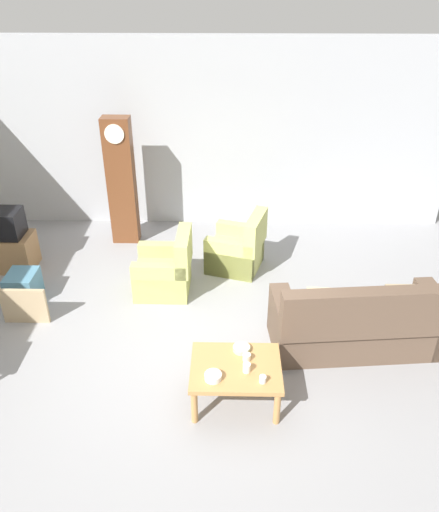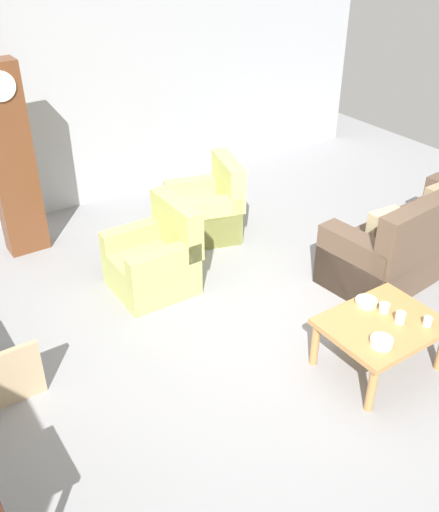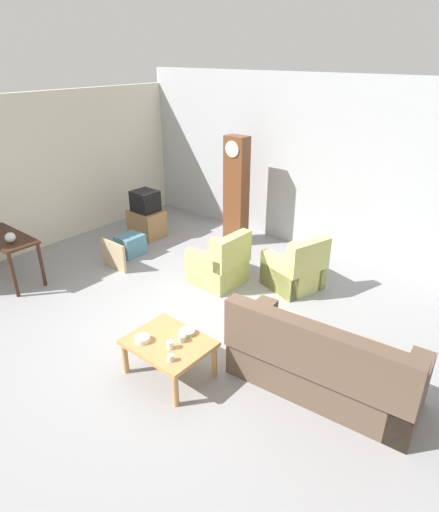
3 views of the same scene
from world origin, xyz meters
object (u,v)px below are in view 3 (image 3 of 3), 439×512
at_px(console_table_dark, 6,243).
at_px(cup_blue_rimmed, 171,358).
at_px(coffee_table_wood, 169,346).
at_px(framed_picture_leaning, 114,255).
at_px(armchair_olive_far, 295,271).
at_px(cup_white_porcelain, 170,345).
at_px(bowl_shallow_green, 187,332).
at_px(grandfather_clock, 236,191).
at_px(tv_stand_cabinet, 147,223).
at_px(tv_crt, 145,201).
at_px(bowl_white_stacked, 142,339).
at_px(storage_box_blue, 130,245).
at_px(cup_cream_tall, 181,339).
at_px(couch_floral, 322,366).
at_px(armchair_olive_near, 220,266).
at_px(glass_dome_cloche, 10,237).

distance_m(console_table_dark, cup_blue_rimmed, 4.04).
height_order(coffee_table_wood, framed_picture_leaning, framed_picture_leaning).
distance_m(armchair_olive_far, cup_white_porcelain, 2.86).
bearing_deg(armchair_olive_far, bowl_shallow_green, -89.89).
bearing_deg(grandfather_clock, console_table_dark, -117.43).
relative_size(tv_stand_cabinet, cup_white_porcelain, 6.92).
xyz_separation_m(tv_crt, bowl_white_stacked, (3.22, -2.90, -0.26)).
bearing_deg(tv_stand_cabinet, storage_box_blue, -60.94).
height_order(framed_picture_leaning, bowl_shallow_green, bowl_shallow_green).
bearing_deg(coffee_table_wood, tv_stand_cabinet, 141.87).
relative_size(tv_stand_cabinet, bowl_shallow_green, 3.58).
relative_size(console_table_dark, grandfather_clock, 0.61).
height_order(coffee_table_wood, tv_crt, tv_crt).
relative_size(grandfather_clock, cup_cream_tall, 23.65).
bearing_deg(tv_stand_cabinet, framed_picture_leaning, -63.60).
height_order(storage_box_blue, bowl_shallow_green, bowl_shallow_green).
relative_size(armchair_olive_far, bowl_white_stacked, 5.51).
bearing_deg(cup_cream_tall, storage_box_blue, 150.16).
xyz_separation_m(framed_picture_leaning, cup_cream_tall, (2.88, -1.22, 0.25)).
xyz_separation_m(framed_picture_leaning, cup_blue_rimmed, (3.03, -1.55, 0.25)).
bearing_deg(tv_crt, bowl_shallow_green, -34.97).
distance_m(console_table_dark, bowl_shallow_green, 3.84).
distance_m(coffee_table_wood, framed_picture_leaning, 3.06).
relative_size(coffee_table_wood, storage_box_blue, 2.07).
distance_m(couch_floral, tv_stand_cabinet, 5.29).
bearing_deg(console_table_dark, couch_floral, 10.07).
bearing_deg(framed_picture_leaning, cup_white_porcelain, -25.93).
height_order(armchair_olive_far, cup_white_porcelain, armchair_olive_far).
distance_m(armchair_olive_near, coffee_table_wood, 2.34).
relative_size(armchair_olive_far, cup_cream_tall, 10.90).
height_order(couch_floral, console_table_dark, couch_floral).
bearing_deg(bowl_shallow_green, glass_dome_cloche, -174.49).
distance_m(armchair_olive_far, tv_crt, 3.54).
relative_size(cup_white_porcelain, cup_cream_tall, 1.10).
distance_m(glass_dome_cloche, cup_blue_rimmed, 3.73).
height_order(grandfather_clock, storage_box_blue, grandfather_clock).
bearing_deg(cup_blue_rimmed, cup_cream_tall, 115.30).
relative_size(armchair_olive_near, console_table_dark, 0.71).
distance_m(tv_crt, storage_box_blue, 1.10).
bearing_deg(cup_blue_rimmed, storage_box_blue, 147.12).
bearing_deg(tv_stand_cabinet, grandfather_clock, 30.48).
relative_size(coffee_table_wood, tv_crt, 2.00).
xyz_separation_m(armchair_olive_near, framed_picture_leaning, (-1.77, -0.80, -0.05)).
distance_m(coffee_table_wood, cup_white_porcelain, 0.18).
bearing_deg(tv_crt, console_table_dark, -96.50).
bearing_deg(storage_box_blue, glass_dome_cloche, -102.91).
xyz_separation_m(glass_dome_cloche, cup_blue_rimmed, (3.71, -0.14, -0.37)).
height_order(couch_floral, tv_crt, couch_floral).
bearing_deg(armchair_olive_far, couch_floral, -52.28).
xyz_separation_m(armchair_olive_near, storage_box_blue, (-2.00, -0.24, -0.11)).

